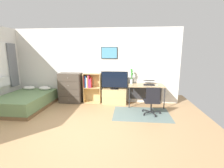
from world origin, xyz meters
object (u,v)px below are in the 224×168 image
Objects in this scene: dresser at (71,88)px; bookshelf at (91,86)px; desk at (146,88)px; laptop at (149,83)px; computer_mouse at (157,85)px; bamboo_vase at (132,76)px; bed at (26,101)px; tv_stand at (114,96)px; television at (114,80)px; office_chair at (152,100)px.

bookshelf is (0.74, 0.07, 0.08)m from dresser.
desk is (2.74, -0.03, 0.06)m from dresser.
laptop reaches higher than desk.
computer_mouse is 0.94m from bamboo_vase.
bed is 4.68× the size of laptop.
bamboo_vase reaches higher than desk.
bamboo_vase reaches higher than computer_mouse.
tv_stand is 1.32m from laptop.
bed is 1.82× the size of bookshelf.
dresser is at bearing 31.18° from bed.
tv_stand is 0.91× the size of television.
tv_stand is at bearing 15.23° from bed.
laptop is at bearing -1.56° from television.
tv_stand is 1.56m from computer_mouse.
bed is 1.80× the size of dresser.
television reaches higher than desk.
television is (0.00, -0.02, 0.59)m from tv_stand.
tv_stand is 1.56m from office_chair.
dresser is 3.11m from computer_mouse.
bed is 3.71m from bamboo_vase.
computer_mouse is at bearing -7.16° from television.
laptop is at bearing 149.57° from computer_mouse.
desk is (4.02, 0.75, 0.37)m from bed.
dresser is 2.74m from desk.
bamboo_vase is (1.49, 0.01, 0.38)m from bookshelf.
dresser is 1.65m from tv_stand.
laptop is (0.01, 0.92, 0.35)m from office_chair.
laptop is at bearing -2.93° from bookshelf.
bookshelf is at bearing 176.64° from tv_stand.
laptop is at bearing 87.09° from office_chair.
bookshelf is at bearing 175.19° from television.
desk is 0.96m from office_chair.
bamboo_vase is (0.61, 0.06, 0.74)m from tv_stand.
bookshelf is 1.27× the size of office_chair.
office_chair is at bearing -88.21° from laptop.
tv_stand is 0.71× the size of desk.
television reaches higher than laptop.
television reaches higher than tv_stand.
bookshelf reaches higher than bed.
bamboo_vase is (2.24, 0.07, 0.46)m from dresser.
dresser is 2.85m from laptop.
tv_stand is at bearing -174.40° from bamboo_vase.
laptop reaches higher than bed.
tv_stand is at bearing -3.36° from bookshelf.
desk is at bearing 174.33° from laptop.
dresser is 10.59× the size of computer_mouse.
bookshelf is 1.16× the size of television.
television is 1.59m from office_chair.
television is 0.78× the size of desk.
bamboo_vase is at bearing 5.60° from tv_stand.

